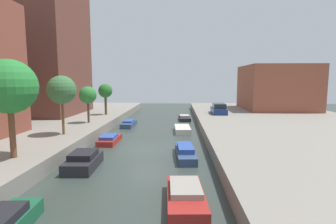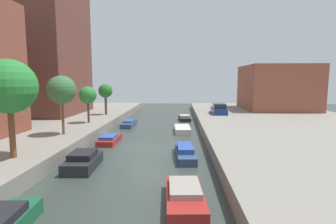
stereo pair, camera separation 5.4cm
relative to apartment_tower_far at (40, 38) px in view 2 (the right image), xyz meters
name	(u,v)px [view 2 (the right image)]	position (x,y,z in m)	size (l,w,h in m)	color
ground_plane	(146,149)	(16.00, -14.30, -11.21)	(84.00, 84.00, 0.00)	#333D38
quay_right	(335,145)	(31.00, -14.30, -10.71)	(20.00, 64.00, 1.00)	gray
apartment_tower_far	(40,38)	(0.00, 0.00, 0.00)	(10.00, 11.46, 20.42)	brown
low_block_right	(277,87)	(34.00, 7.03, -6.78)	(10.00, 10.57, 6.87)	brown
street_tree_1	(9,87)	(8.90, -20.28, -6.03)	(3.15, 3.15, 5.78)	brown
street_tree_2	(62,90)	(8.90, -13.58, -6.46)	(2.38, 2.38, 4.96)	brown
street_tree_3	(88,95)	(8.90, -7.44, -7.25)	(1.85, 1.85, 3.92)	#4E3C2C
street_tree_4	(105,91)	(8.90, -0.76, -7.11)	(1.83, 1.83, 4.09)	brown
parked_car	(219,109)	(24.13, 1.02, -9.62)	(1.94, 4.67, 1.42)	navy
moored_boat_left_2	(83,161)	(12.64, -19.15, -10.75)	(1.82, 3.47, 1.08)	#232328
moored_boat_left_3	(110,139)	(12.47, -12.30, -10.90)	(1.47, 3.68, 0.72)	maroon
moored_boat_left_4	(129,124)	(12.58, -3.86, -10.89)	(1.40, 4.02, 0.73)	#33476B
moored_boat_right_1	(185,197)	(19.00, -23.76, -10.83)	(1.83, 4.05, 0.88)	maroon
moored_boat_right_2	(185,152)	(19.15, -16.46, -10.84)	(1.56, 4.67, 0.89)	#33476B
moored_boat_right_3	(182,129)	(19.05, -7.23, -10.91)	(1.79, 3.86, 0.60)	beige
moored_boat_right_4	(185,118)	(19.43, 1.17, -10.91)	(1.73, 3.36, 0.71)	#232328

